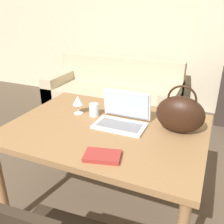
{
  "coord_description": "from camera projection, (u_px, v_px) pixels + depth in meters",
  "views": [
    {
      "loc": [
        0.55,
        -0.69,
        1.56
      ],
      "look_at": [
        -0.07,
        0.74,
        0.88
      ],
      "focal_mm": 40.0,
      "sensor_mm": 36.0,
      "label": 1
    }
  ],
  "objects": [
    {
      "name": "wall_back",
      "position": [
        185.0,
        19.0,
        3.56
      ],
      "size": [
        10.0,
        0.06,
        2.7
      ],
      "color": "beige",
      "rests_on": "ground_plane"
    },
    {
      "name": "dining_table",
      "position": [
        106.0,
        136.0,
        1.8
      ],
      "size": [
        1.37,
        1.01,
        0.76
      ],
      "color": "olive",
      "rests_on": "ground_plane"
    },
    {
      "name": "couch",
      "position": [
        113.0,
        96.0,
        3.73
      ],
      "size": [
        1.94,
        0.83,
        0.82
      ],
      "color": "#C1B293",
      "rests_on": "ground_plane"
    },
    {
      "name": "laptop",
      "position": [
        123.0,
        115.0,
        1.79
      ],
      "size": [
        0.36,
        0.26,
        0.23
      ],
      "color": "silver",
      "rests_on": "dining_table"
    },
    {
      "name": "drinking_glass",
      "position": [
        94.0,
        110.0,
        1.92
      ],
      "size": [
        0.07,
        0.07,
        0.1
      ],
      "color": "silver",
      "rests_on": "dining_table"
    },
    {
      "name": "wine_glass",
      "position": [
        78.0,
        101.0,
        1.93
      ],
      "size": [
        0.08,
        0.08,
        0.15
      ],
      "color": "silver",
      "rests_on": "dining_table"
    },
    {
      "name": "handbag",
      "position": [
        180.0,
        114.0,
        1.64
      ],
      "size": [
        0.32,
        0.17,
        0.33
      ],
      "color": "black",
      "rests_on": "dining_table"
    },
    {
      "name": "book",
      "position": [
        102.0,
        156.0,
        1.4
      ],
      "size": [
        0.23,
        0.18,
        0.02
      ],
      "rotation": [
        0.0,
        0.0,
        0.24
      ],
      "color": "maroon",
      "rests_on": "dining_table"
    }
  ]
}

